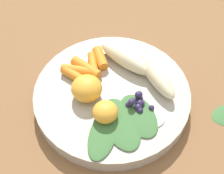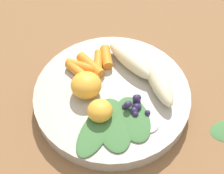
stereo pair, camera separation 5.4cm
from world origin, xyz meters
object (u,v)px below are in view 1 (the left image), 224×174
Objects in this scene: bowl at (112,95)px; orange_segment_near at (105,112)px; banana_peeled_right at (156,75)px; banana_peeled_left at (125,58)px.

orange_segment_near reaches higher than bowl.
banana_peeled_right is 0.12m from orange_segment_near.
banana_peeled_left and banana_peeled_right have the same top height.
orange_segment_near is (0.12, 0.02, -0.00)m from banana_peeled_left.
bowl is at bearing -164.43° from orange_segment_near.
banana_peeled_right is (0.01, 0.07, 0.00)m from banana_peeled_left.
banana_peeled_left is (-0.07, -0.01, 0.03)m from bowl.
banana_peeled_left and orange_segment_near have the same top height.
bowl is 0.07m from orange_segment_near.
bowl is 6.64× the size of orange_segment_near.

